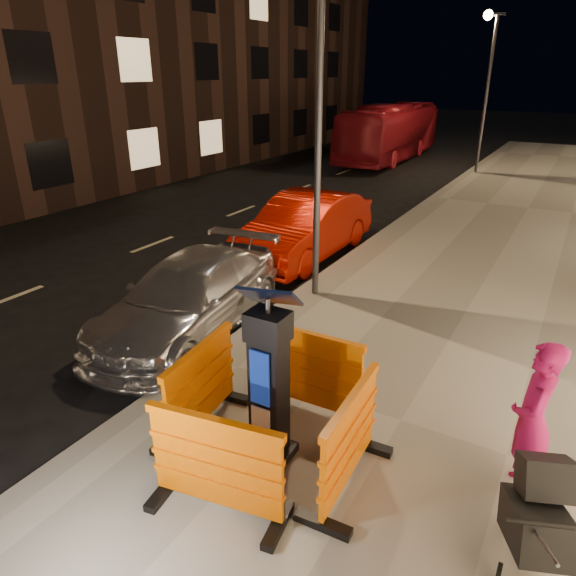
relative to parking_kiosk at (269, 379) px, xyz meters
The scene contains 15 objects.
ground_plane 2.58m from the parking_kiosk, 145.40° to the left, with size 120.00×120.00×0.00m, color black.
sidewalk 2.01m from the parking_kiosk, 50.34° to the left, with size 6.00×60.00×0.15m, color gray.
kerb 2.55m from the parking_kiosk, 145.40° to the left, with size 0.30×60.00×0.15m, color slate.
parking_kiosk is the anchor object (origin of this frame).
barrier_front 1.05m from the parking_kiosk, 90.00° to the right, with size 1.41×0.58×1.10m, color #DD5F00.
barrier_back 1.05m from the parking_kiosk, 90.00° to the left, with size 1.41×0.58×1.10m, color #DD5F00.
barrier_kerbside 1.05m from the parking_kiosk, behind, with size 1.41×0.58×1.10m, color #DD5F00.
barrier_bldgside 1.05m from the parking_kiosk, ahead, with size 1.41×0.58×1.10m, color #DD5F00.
car_silver 3.76m from the parking_kiosk, 144.30° to the left, with size 1.77×4.35×1.26m, color silver.
car_red 7.24m from the parking_kiosk, 115.20° to the left, with size 1.57×4.51×1.49m, color #A00E01.
bus_doubledecker 22.61m from the parking_kiosk, 106.47° to the left, with size 2.24×9.58×2.67m, color maroon.
man 2.64m from the parking_kiosk, 18.62° to the left, with size 0.62×0.41×1.71m, color #980E4C.
stroller 2.75m from the parking_kiosk, ahead, with size 0.50×0.77×0.96m, color black.
street_lamp_mid 5.04m from the parking_kiosk, 111.02° to the left, with size 0.12×0.12×6.00m, color #3F3F44.
street_lamp_far 19.49m from the parking_kiosk, 94.91° to the left, with size 0.12×0.12×6.00m, color #3F3F44.
Camera 1 is at (4.40, -5.22, 4.14)m, focal length 32.00 mm.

